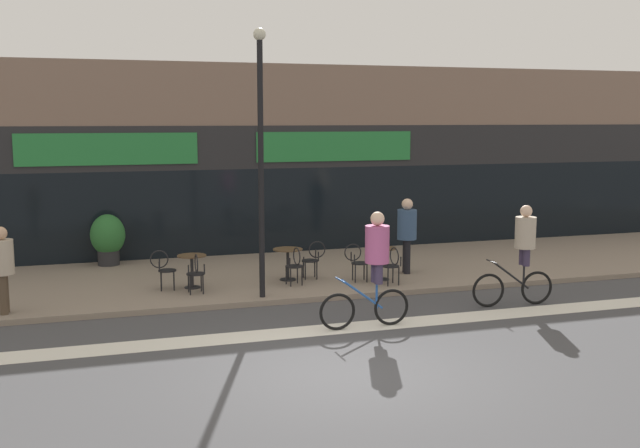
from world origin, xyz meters
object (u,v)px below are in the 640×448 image
Objects in this scene: cafe_chair_2_side at (357,260)px; cyclist_1 at (522,249)px; bistro_table_2 at (382,257)px; cafe_chair_1_side at (313,257)px; cafe_chair_2_near at (392,263)px; cyclist_0 at (374,260)px; bistro_table_0 at (192,265)px; lamp_post at (261,146)px; pedestrian_near_end at (2,262)px; pedestrian_far_end at (407,229)px; cafe_chair_0_near at (196,271)px; cafe_chair_1_near at (295,263)px; planter_pot at (108,238)px; bistro_table_1 at (288,258)px; cafe_chair_0_side at (164,267)px.

cafe_chair_2_side is 3.86m from cyclist_1.
cafe_chair_1_side is at bearing 157.06° from bistro_table_2.
cyclist_0 is at bearing 144.92° from cafe_chair_2_near.
bistro_table_0 is 7.23m from cyclist_1.
bistro_table_2 is at bearing -48.02° from cyclist_1.
cyclist_0 is 1.03× the size of cyclist_1.
lamp_post is at bearing -154.33° from cafe_chair_2_side.
cafe_chair_2_side is 0.52× the size of pedestrian_near_end.
cyclist_1 is (6.46, -3.20, 0.56)m from bistro_table_0.
pedestrian_near_end is at bearing 22.10° from pedestrian_far_end.
cyclist_0 is (-1.51, -3.32, 0.61)m from bistro_table_2.
cyclist_1 reaches higher than pedestrian_near_end.
cyclist_0 is at bearing 72.78° from pedestrian_far_end.
cafe_chair_0_near is 4.44m from cafe_chair_2_near.
cyclist_0 is 7.23m from pedestrian_near_end.
cafe_chair_1_side is at bearing -165.34° from pedestrian_near_end.
cafe_chair_2_side is (1.49, -0.01, 0.00)m from cafe_chair_1_near.
cyclist_1 is (8.18, -6.54, 0.37)m from planter_pot.
bistro_table_1 is 0.83× the size of cafe_chair_0_side.
cafe_chair_1_near is (2.29, -0.47, -0.02)m from bistro_table_0.
cyclist_1 is (2.05, -2.08, 0.57)m from cafe_chair_2_near.
cyclist_0 is 3.62m from cyclist_1.
cafe_chair_2_side is 3.76m from lamp_post.
lamp_post reaches higher than planter_pot.
planter_pot is 8.52m from cyclist_0.
planter_pot is at bearing -58.05° from cyclist_0.
cafe_chair_0_side reaches higher than bistro_table_0.
cafe_chair_2_near is at bearing -6.00° from cafe_chair_0_side.
cafe_chair_1_side is 0.41× the size of cyclist_0.
cafe_chair_1_near is at bearing 24.70° from pedestrian_far_end.
cyclist_1 reaches higher than cafe_chair_2_near.
cafe_chair_0_near is 3.78m from cafe_chair_2_side.
cafe_chair_2_near reaches higher than bistro_table_2.
cyclist_0 is at bearing -57.21° from planter_pot.
bistro_table_2 is 0.63m from cafe_chair_2_side.
lamp_post is at bearing -117.42° from cafe_chair_0_near.
cafe_chair_0_near is 0.41× the size of cyclist_0.
cyclist_0 is (1.58, -2.50, -2.06)m from lamp_post.
bistro_table_2 is at bearing 163.79° from cafe_chair_1_side.
cafe_chair_2_near is 7.58m from planter_pot.
planter_pot is at bearing 141.38° from bistro_table_1.
bistro_table_2 is 0.36× the size of cyclist_1.
lamp_post is 5.88m from cyclist_1.
cafe_chair_0_near is at bearing 22.03° from pedestrian_far_end.
cyclist_1 is 1.24× the size of pedestrian_near_end.
cafe_chair_0_near is (-4.41, -0.14, -0.03)m from bistro_table_2.
cafe_chair_2_side is at bearing 34.42° from pedestrian_far_end.
pedestrian_far_end reaches higher than cafe_chair_2_side.
pedestrian_far_end is at bearing -168.61° from pedestrian_near_end.
cafe_chair_1_side is at bearing 42.56° from lamp_post.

